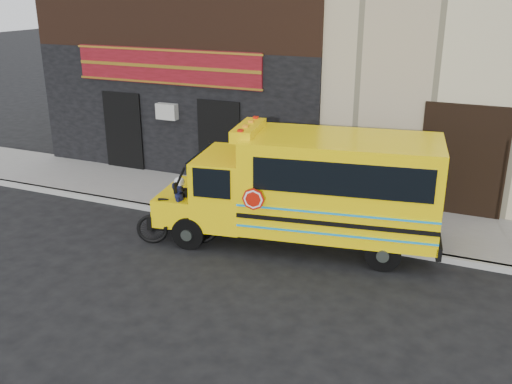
% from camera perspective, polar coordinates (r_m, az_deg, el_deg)
% --- Properties ---
extents(ground, '(120.00, 120.00, 0.00)m').
position_cam_1_polar(ground, '(12.61, -1.57, -8.57)').
color(ground, black).
rests_on(ground, ground).
extents(curb, '(40.00, 0.20, 0.15)m').
position_cam_1_polar(curb, '(14.73, 2.70, -3.87)').
color(curb, '#9D9E98').
rests_on(curb, ground).
extents(sidewalk, '(40.00, 3.00, 0.15)m').
position_cam_1_polar(sidewalk, '(16.04, 4.60, -1.88)').
color(sidewalk, slate).
rests_on(sidewalk, ground).
extents(school_bus, '(7.15, 3.20, 2.92)m').
position_cam_1_polar(school_bus, '(13.67, 5.67, 0.57)').
color(school_bus, black).
rests_on(school_bus, ground).
extents(bicycle, '(2.05, 1.33, 1.20)m').
position_cam_1_polar(bicycle, '(14.09, -7.93, -2.88)').
color(bicycle, black).
rests_on(bicycle, ground).
extents(cyclist, '(0.53, 0.66, 1.56)m').
position_cam_1_polar(cyclist, '(14.03, -7.52, -2.16)').
color(cyclist, black).
rests_on(cyclist, ground).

